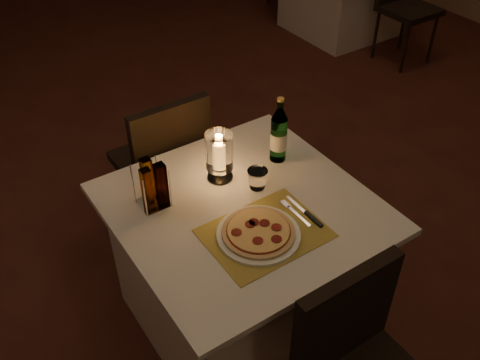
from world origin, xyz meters
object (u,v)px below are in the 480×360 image
plate (258,235)px  tumbler (257,179)px  water_bottle (279,135)px  pizza (259,231)px  main_table (242,266)px  chair_far (165,156)px  hurricane_candle (219,153)px

plate → tumbler: 0.30m
tumbler → water_bottle: water_bottle is taller
pizza → main_table: bearing=74.5°
water_bottle → tumbler: bearing=-149.5°
chair_far → water_bottle: size_ratio=2.88×
water_bottle → plate: bearing=-135.2°
water_bottle → hurricane_candle: (-0.29, 0.03, 0.01)m
plate → tumbler: size_ratio=3.68×
plate → tumbler: (0.17, 0.24, 0.03)m
pizza → hurricane_candle: bearing=79.8°
main_table → tumbler: size_ratio=11.50×
hurricane_candle → pizza: bearing=-100.2°
hurricane_candle → main_table: bearing=-95.5°
main_table → tumbler: (0.12, 0.06, 0.41)m
hurricane_candle → plate: bearing=-100.2°
pizza → tumbler: bearing=55.6°
plate → water_bottle: bearing=44.8°
main_table → water_bottle: (0.31, 0.18, 0.49)m
main_table → hurricane_candle: bearing=84.5°
chair_far → hurricane_candle: 0.60m
tumbler → water_bottle: 0.24m
plate → hurricane_candle: bearing=79.8°
chair_far → plate: size_ratio=2.81×
plate → hurricane_candle: hurricane_candle is taller
main_table → plate: 0.42m
main_table → tumbler: tumbler is taller
chair_far → water_bottle: bearing=-60.1°
main_table → hurricane_candle: hurricane_candle is taller
pizza → tumbler: tumbler is taller
plate → tumbler: tumbler is taller
chair_far → water_bottle: (0.31, -0.54, 0.32)m
main_table → plate: plate is taller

